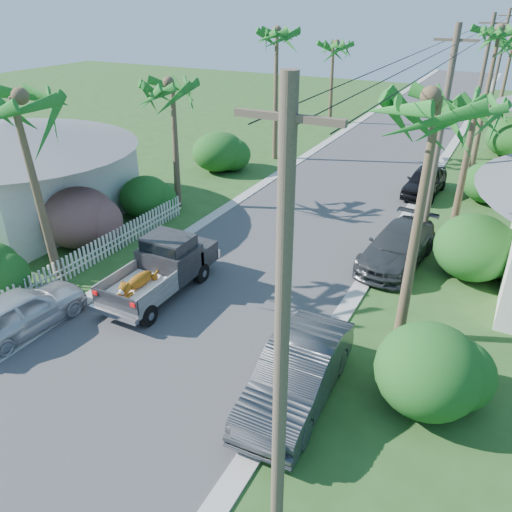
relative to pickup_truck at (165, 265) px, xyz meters
The scene contains 29 objects.
ground 5.24m from the pickup_truck, 65.22° to the right, with size 120.00×120.00×0.00m, color #284A1B.
road 20.47m from the pickup_truck, 83.95° to the left, with size 8.00×100.00×0.02m, color #38383A.
curb_left 20.47m from the pickup_truck, 96.02° to the left, with size 0.60×100.00×0.06m, color #A5A39E.
curb_right 21.36m from the pickup_truck, 72.39° to the left, with size 0.60×100.00×0.06m, color #A5A39E.
pickup_truck is the anchor object (origin of this frame).
parked_car_rn 7.34m from the pickup_truck, 25.15° to the right, with size 1.77×5.07×1.67m, color #323438.
parked_car_rm 9.36m from the pickup_truck, 40.16° to the left, with size 2.12×5.21×1.51m, color #2E3133.
parked_car_rf 16.28m from the pickup_truck, 66.31° to the left, with size 1.75×4.34×1.48m, color black.
parked_car_ln 5.05m from the pickup_truck, 120.97° to the right, with size 1.73×4.31×1.47m, color silver.
palm_l_a 7.36m from the pickup_truck, 157.61° to the right, with size 4.40×4.40×8.20m.
palm_l_b 10.09m from the pickup_truck, 122.35° to the left, with size 4.40×4.40×7.40m.
palm_l_c 19.05m from the pickup_truck, 102.51° to the left, with size 4.40×4.40×9.20m.
palm_l_d 30.15m from the pickup_truck, 98.43° to the left, with size 4.40×4.40×7.70m.
palm_r_a 10.70m from the pickup_truck, ahead, with size 4.40×4.40×8.70m.
palm_r_b 14.42m from the pickup_truck, 49.73° to the left, with size 4.40×4.40×7.20m.
palm_r_c 23.99m from the pickup_truck, 68.61° to the left, with size 4.40×4.40×9.40m.
shrub_l_b 5.81m from the pickup_truck, 166.71° to the left, with size 3.00×3.30×2.60m, color #A91858.
shrub_l_c 7.48m from the pickup_truck, 134.53° to the left, with size 2.40×2.64×2.00m, color #1E4C15.
shrub_l_d 14.56m from the pickup_truck, 113.67° to the left, with size 3.20×3.52×2.40m, color #1E4C15.
shrub_r_a 9.90m from the pickup_truck, ahead, with size 2.80×3.08×2.30m, color #1E4C15.
shrub_r_b 11.80m from the pickup_truck, 32.46° to the left, with size 3.00×3.30×2.50m, color #1E4C15.
shrub_r_c 18.12m from the pickup_truck, 57.80° to the left, with size 2.60×2.86×2.10m, color #1E4C15.
shrub_r_d 27.29m from the pickup_truck, 68.16° to the left, with size 3.20×3.52×2.60m, color #1E4C15.
picket_fence 3.97m from the pickup_truck, 167.78° to the left, with size 0.10×11.00×1.00m, color white.
house_left 11.15m from the pickup_truck, 167.86° to the left, with size 9.00×8.00×4.60m.
utility_pole_a 10.84m from the pickup_truck, 40.69° to the right, with size 1.60×0.26×9.00m.
utility_pole_b 11.94m from the pickup_truck, 47.06° to the left, with size 1.60×0.26×9.00m.
utility_pole_c 24.85m from the pickup_truck, 71.62° to the left, with size 1.60×0.26×9.00m.
utility_pole_d 39.27m from the pickup_truck, 78.56° to the left, with size 1.60×0.26×9.00m.
Camera 1 is at (8.32, -8.12, 9.82)m, focal length 35.00 mm.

